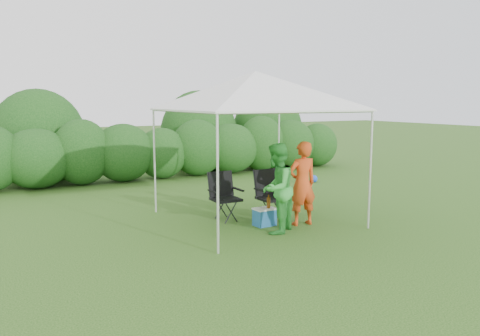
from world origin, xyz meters
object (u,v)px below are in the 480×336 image
chair_right (270,191)px  woman (276,188)px  canopy (255,91)px  man (302,183)px  chair_left (224,193)px  cooler (265,217)px

chair_right → woman: woman is taller
canopy → chair_right: size_ratio=3.21×
canopy → man: canopy is taller
canopy → woman: bearing=-96.9°
man → woman: size_ratio=0.99×
chair_right → man: man is taller
woman → man: bearing=160.4°
chair_right → canopy: bearing=159.2°
chair_left → man: (1.09, -1.04, 0.25)m
canopy → chair_left: bearing=148.7°
man → woman: woman is taller
man → woman: (-0.69, -0.21, 0.01)m
chair_left → cooler: 0.96m
canopy → chair_right: (0.29, -0.10, -1.92)m
woman → cooler: (0.06, 0.48, -0.62)m
chair_right → man: size_ratio=0.62×
chair_left → woman: bearing=-72.9°
chair_right → woman: size_ratio=0.61×
chair_right → chair_left: bearing=150.7°
chair_right → cooler: 0.63m
canopy → chair_left: (-0.51, 0.31, -1.94)m
canopy → man: (0.58, -0.73, -1.68)m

